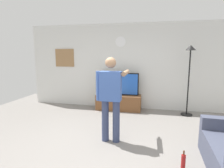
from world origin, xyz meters
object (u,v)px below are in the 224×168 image
framed_picture (65,58)px  person_standing_nearer_lamp (111,95)px  television (119,84)px  wall_clock (121,42)px  beverage_bottle (183,162)px  floor_lamp (190,66)px  tv_stand (119,102)px

framed_picture → person_standing_nearer_lamp: framed_picture is taller
person_standing_nearer_lamp → television: bearing=95.8°
wall_clock → framed_picture: (-1.92, 0.00, -0.51)m
beverage_bottle → floor_lamp: bearing=79.2°
tv_stand → beverage_bottle: bearing=-62.1°
television → wall_clock: (0.00, 0.24, 1.31)m
framed_picture → beverage_bottle: framed_picture is taller
television → person_standing_nearer_lamp: (0.22, -2.17, 0.13)m
beverage_bottle → television: bearing=117.5°
beverage_bottle → wall_clock: bearing=115.7°
beverage_bottle → person_standing_nearer_lamp: bearing=151.1°
wall_clock → framed_picture: wall_clock is taller
wall_clock → beverage_bottle: 3.99m
television → tv_stand: bearing=-90.0°
person_standing_nearer_lamp → wall_clock: bearing=95.2°
television → person_standing_nearer_lamp: size_ratio=0.73×
wall_clock → floor_lamp: wall_clock is taller
wall_clock → person_standing_nearer_lamp: size_ratio=0.19×
television → floor_lamp: bearing=-4.2°
floor_lamp → beverage_bottle: 3.06m
wall_clock → television: bearing=-90.0°
framed_picture → person_standing_nearer_lamp: bearing=-48.4°
floor_lamp → framed_picture: bearing=174.2°
tv_stand → framed_picture: 2.39m
wall_clock → tv_stand: bearing=-90.0°
television → beverage_bottle: size_ratio=3.96×
wall_clock → beverage_bottle: wall_clock is taller
television → beverage_bottle: bearing=-62.5°
television → framed_picture: (-1.92, 0.25, 0.80)m
wall_clock → person_standing_nearer_lamp: 2.69m
floor_lamp → person_standing_nearer_lamp: floor_lamp is taller
wall_clock → beverage_bottle: bearing=-64.3°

